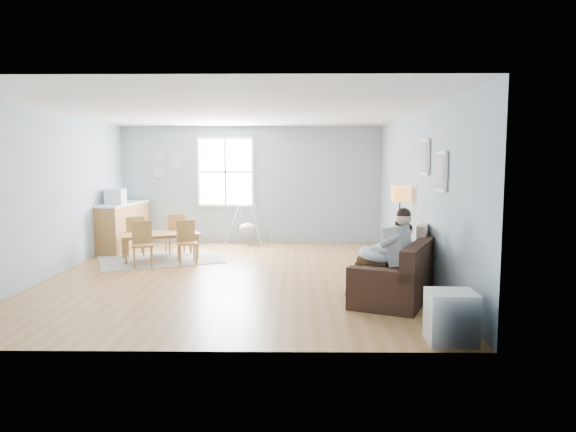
{
  "coord_description": "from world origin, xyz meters",
  "views": [
    {
      "loc": [
        1.0,
        -8.42,
        1.88
      ],
      "look_at": [
        0.89,
        -0.09,
        1.0
      ],
      "focal_mm": 32.0,
      "sensor_mm": 36.0,
      "label": 1
    }
  ],
  "objects_px": {
    "sofa": "(402,276)",
    "baby_swing": "(247,227)",
    "chair_se": "(187,240)",
    "chair_sw": "(142,242)",
    "chair_nw": "(135,234)",
    "toddler": "(400,246)",
    "chair_ne": "(176,231)",
    "father": "(388,251)",
    "counter": "(123,226)",
    "floor_lamp": "(400,201)",
    "monitor": "(116,196)",
    "storage_cube": "(450,317)",
    "dining_table": "(160,246)"
  },
  "relations": [
    {
      "from": "father",
      "to": "floor_lamp",
      "type": "xyz_separation_m",
      "value": [
        0.53,
        1.89,
        0.53
      ]
    },
    {
      "from": "chair_se",
      "to": "baby_swing",
      "type": "xyz_separation_m",
      "value": [
        0.94,
        2.11,
        -0.03
      ]
    },
    {
      "from": "floor_lamp",
      "to": "chair_nw",
      "type": "relative_size",
      "value": 1.83
    },
    {
      "from": "floor_lamp",
      "to": "chair_ne",
      "type": "height_order",
      "value": "floor_lamp"
    },
    {
      "from": "father",
      "to": "toddler",
      "type": "xyz_separation_m",
      "value": [
        0.24,
        0.41,
        0.0
      ]
    },
    {
      "from": "counter",
      "to": "toddler",
      "type": "bearing_deg",
      "value": -34.93
    },
    {
      "from": "sofa",
      "to": "storage_cube",
      "type": "xyz_separation_m",
      "value": [
        0.12,
        -1.86,
        -0.02
      ]
    },
    {
      "from": "father",
      "to": "chair_sw",
      "type": "xyz_separation_m",
      "value": [
        -4.01,
        2.22,
        -0.23
      ]
    },
    {
      "from": "monitor",
      "to": "chair_se",
      "type": "bearing_deg",
      "value": -34.39
    },
    {
      "from": "father",
      "to": "chair_sw",
      "type": "height_order",
      "value": "father"
    },
    {
      "from": "father",
      "to": "baby_swing",
      "type": "height_order",
      "value": "father"
    },
    {
      "from": "father",
      "to": "chair_ne",
      "type": "height_order",
      "value": "father"
    },
    {
      "from": "chair_sw",
      "to": "chair_nw",
      "type": "relative_size",
      "value": 1.01
    },
    {
      "from": "storage_cube",
      "to": "monitor",
      "type": "height_order",
      "value": "monitor"
    },
    {
      "from": "chair_se",
      "to": "chair_nw",
      "type": "bearing_deg",
      "value": 149.51
    },
    {
      "from": "father",
      "to": "chair_ne",
      "type": "relative_size",
      "value": 1.56
    },
    {
      "from": "toddler",
      "to": "chair_ne",
      "type": "bearing_deg",
      "value": 141.57
    },
    {
      "from": "chair_nw",
      "to": "counter",
      "type": "height_order",
      "value": "counter"
    },
    {
      "from": "sofa",
      "to": "baby_swing",
      "type": "distance_m",
      "value": 5.14
    },
    {
      "from": "toddler",
      "to": "dining_table",
      "type": "bearing_deg",
      "value": 148.96
    },
    {
      "from": "chair_sw",
      "to": "monitor",
      "type": "xyz_separation_m",
      "value": [
        -0.98,
        1.49,
        0.71
      ]
    },
    {
      "from": "sofa",
      "to": "floor_lamp",
      "type": "relative_size",
      "value": 1.48
    },
    {
      "from": "chair_sw",
      "to": "dining_table",
      "type": "bearing_deg",
      "value": 78.03
    },
    {
      "from": "storage_cube",
      "to": "chair_ne",
      "type": "relative_size",
      "value": 0.66
    },
    {
      "from": "dining_table",
      "to": "storage_cube",
      "type": "bearing_deg",
      "value": -69.31
    },
    {
      "from": "chair_sw",
      "to": "chair_ne",
      "type": "distance_m",
      "value": 1.36
    },
    {
      "from": "counter",
      "to": "baby_swing",
      "type": "bearing_deg",
      "value": 12.86
    },
    {
      "from": "father",
      "to": "counter",
      "type": "xyz_separation_m",
      "value": [
        -4.97,
        4.05,
        -0.18
      ]
    },
    {
      "from": "floor_lamp",
      "to": "counter",
      "type": "relative_size",
      "value": 0.8
    },
    {
      "from": "chair_nw",
      "to": "floor_lamp",
      "type": "bearing_deg",
      "value": -15.06
    },
    {
      "from": "floor_lamp",
      "to": "chair_se",
      "type": "xyz_separation_m",
      "value": [
        -3.81,
        0.65,
        -0.77
      ]
    },
    {
      "from": "storage_cube",
      "to": "monitor",
      "type": "distance_m",
      "value": 7.62
    },
    {
      "from": "dining_table",
      "to": "chair_ne",
      "type": "height_order",
      "value": "chair_ne"
    },
    {
      "from": "counter",
      "to": "monitor",
      "type": "bearing_deg",
      "value": -93.39
    },
    {
      "from": "floor_lamp",
      "to": "baby_swing",
      "type": "height_order",
      "value": "floor_lamp"
    },
    {
      "from": "toddler",
      "to": "chair_nw",
      "type": "height_order",
      "value": "toddler"
    },
    {
      "from": "chair_nw",
      "to": "chair_ne",
      "type": "xyz_separation_m",
      "value": [
        0.74,
        0.32,
        0.01
      ]
    },
    {
      "from": "father",
      "to": "chair_nw",
      "type": "relative_size",
      "value": 1.59
    },
    {
      "from": "father",
      "to": "chair_sw",
      "type": "bearing_deg",
      "value": 151.04
    },
    {
      "from": "chair_sw",
      "to": "toddler",
      "type": "bearing_deg",
      "value": -23.07
    },
    {
      "from": "sofa",
      "to": "dining_table",
      "type": "relative_size",
      "value": 1.48
    },
    {
      "from": "toddler",
      "to": "chair_se",
      "type": "xyz_separation_m",
      "value": [
        -3.52,
        2.13,
        -0.24
      ]
    },
    {
      "from": "storage_cube",
      "to": "sofa",
      "type": "bearing_deg",
      "value": 93.73
    },
    {
      "from": "toddler",
      "to": "baby_swing",
      "type": "xyz_separation_m",
      "value": [
        -2.59,
        4.24,
        -0.28
      ]
    },
    {
      "from": "sofa",
      "to": "chair_sw",
      "type": "height_order",
      "value": "chair_sw"
    },
    {
      "from": "storage_cube",
      "to": "chair_nw",
      "type": "bearing_deg",
      "value": 134.59
    },
    {
      "from": "chair_sw",
      "to": "chair_ne",
      "type": "relative_size",
      "value": 1.0
    },
    {
      "from": "father",
      "to": "baby_swing",
      "type": "bearing_deg",
      "value": 116.74
    },
    {
      "from": "chair_ne",
      "to": "baby_swing",
      "type": "relative_size",
      "value": 0.8
    },
    {
      "from": "chair_se",
      "to": "baby_swing",
      "type": "height_order",
      "value": "baby_swing"
    }
  ]
}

